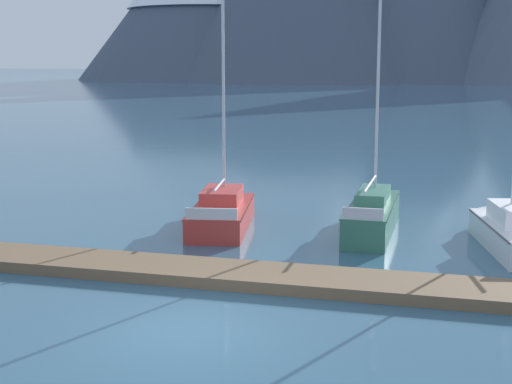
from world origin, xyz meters
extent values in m
plane|color=#335B75|center=(0.00, 0.00, 0.00)|extent=(700.00, 700.00, 0.00)
cube|color=brown|center=(0.00, 4.00, 0.15)|extent=(26.99, 2.75, 0.30)
cylinder|color=#38383D|center=(-0.02, 3.15, 0.12)|extent=(25.86, 0.98, 0.24)
cylinder|color=#38383D|center=(0.02, 4.85, 0.12)|extent=(25.86, 0.98, 0.24)
cube|color=#B2332D|center=(-2.12, 9.79, 0.41)|extent=(2.49, 5.10, 0.81)
ellipsoid|color=#B2332D|center=(-2.54, 12.52, 0.41)|extent=(1.77, 2.03, 0.77)
cube|color=#501614|center=(-2.12, 9.79, 0.77)|extent=(2.52, 5.01, 0.06)
cylinder|color=silver|center=(-2.22, 10.47, 4.21)|extent=(0.10, 0.10, 6.80)
cylinder|color=silver|center=(-2.05, 9.29, 1.59)|extent=(0.44, 2.38, 0.08)
cube|color=#C03A35|center=(-2.14, 9.91, 1.08)|extent=(1.56, 2.36, 0.54)
cube|color=silver|center=(-1.77, 7.45, 0.99)|extent=(1.59, 0.34, 0.36)
cube|color=#336B56|center=(2.90, 10.36, 0.50)|extent=(1.45, 5.57, 0.99)
ellipsoid|color=#336B56|center=(2.95, 13.44, 0.50)|extent=(1.18, 1.81, 0.94)
cube|color=#163027|center=(2.90, 10.36, 0.95)|extent=(1.48, 5.46, 0.06)
cylinder|color=silver|center=(2.91, 11.07, 4.85)|extent=(0.10, 0.10, 7.72)
cylinder|color=silver|center=(2.88, 9.43, 1.80)|extent=(0.13, 3.27, 0.08)
cube|color=#3A7560|center=(2.90, 10.50, 1.21)|extent=(0.99, 2.51, 0.44)
cube|color=silver|center=(2.85, 7.66, 1.17)|extent=(1.22, 0.12, 0.36)
ellipsoid|color=silver|center=(6.74, 11.66, 0.41)|extent=(1.64, 1.90, 0.77)
camera|label=1|loc=(4.99, -14.50, 5.73)|focal=53.45mm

